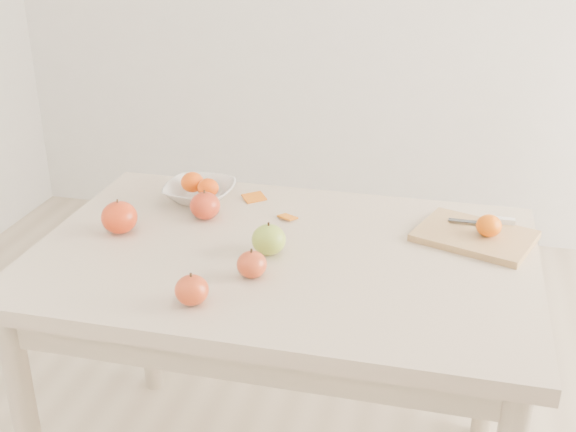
# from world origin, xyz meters

# --- Properties ---
(table) EXTENTS (1.20, 0.80, 0.75)m
(table) POSITION_xyz_m (0.00, 0.00, 0.65)
(table) COLOR #C2AE92
(table) RESTS_ON ground
(cutting_board) EXTENTS (0.32, 0.28, 0.02)m
(cutting_board) POSITION_xyz_m (0.45, 0.17, 0.76)
(cutting_board) COLOR #A88054
(cutting_board) RESTS_ON table
(board_tangerine) EXTENTS (0.06, 0.06, 0.05)m
(board_tangerine) POSITION_xyz_m (0.48, 0.16, 0.80)
(board_tangerine) COLOR #D65507
(board_tangerine) RESTS_ON cutting_board
(fruit_bowl) EXTENTS (0.19, 0.19, 0.05)m
(fruit_bowl) POSITION_xyz_m (-0.30, 0.25, 0.77)
(fruit_bowl) COLOR silver
(fruit_bowl) RESTS_ON table
(bowl_tangerine_near) EXTENTS (0.06, 0.06, 0.06)m
(bowl_tangerine_near) POSITION_xyz_m (-0.33, 0.26, 0.80)
(bowl_tangerine_near) COLOR #E15107
(bowl_tangerine_near) RESTS_ON fruit_bowl
(bowl_tangerine_far) EXTENTS (0.06, 0.06, 0.05)m
(bowl_tangerine_far) POSITION_xyz_m (-0.27, 0.23, 0.80)
(bowl_tangerine_far) COLOR #DB3C07
(bowl_tangerine_far) RESTS_ON fruit_bowl
(orange_peel_a) EXTENTS (0.07, 0.07, 0.01)m
(orange_peel_a) POSITION_xyz_m (-0.16, 0.29, 0.75)
(orange_peel_a) COLOR #CA5E0E
(orange_peel_a) RESTS_ON table
(orange_peel_b) EXTENTS (0.06, 0.05, 0.01)m
(orange_peel_b) POSITION_xyz_m (-0.03, 0.18, 0.75)
(orange_peel_b) COLOR orange
(orange_peel_b) RESTS_ON table
(paring_knife) EXTENTS (0.17, 0.05, 0.01)m
(paring_knife) POSITION_xyz_m (0.49, 0.24, 0.78)
(paring_knife) COLOR white
(paring_knife) RESTS_ON cutting_board
(apple_green) EXTENTS (0.08, 0.08, 0.07)m
(apple_green) POSITION_xyz_m (-0.03, -0.02, 0.79)
(apple_green) COLOR #629824
(apple_green) RESTS_ON table
(apple_red_c) EXTENTS (0.07, 0.07, 0.06)m
(apple_red_c) POSITION_xyz_m (-0.13, -0.28, 0.78)
(apple_red_c) COLOR #A2151A
(apple_red_c) RESTS_ON table
(apple_red_a) EXTENTS (0.08, 0.08, 0.07)m
(apple_red_a) POSITION_xyz_m (-0.24, 0.13, 0.79)
(apple_red_a) COLOR #A30F14
(apple_red_a) RESTS_ON table
(apple_red_e) EXTENTS (0.07, 0.07, 0.06)m
(apple_red_e) POSITION_xyz_m (-0.04, -0.14, 0.78)
(apple_red_e) COLOR maroon
(apple_red_e) RESTS_ON table
(apple_red_b) EXTENTS (0.09, 0.09, 0.08)m
(apple_red_b) POSITION_xyz_m (-0.43, 0.00, 0.79)
(apple_red_b) COLOR #9D0E0C
(apple_red_b) RESTS_ON table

